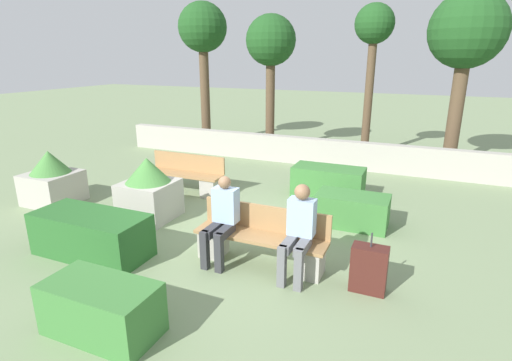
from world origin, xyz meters
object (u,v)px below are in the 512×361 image
object	(u,v)px
suitcase	(369,269)
tree_rightmost	(467,34)
person_seated_man	(222,216)
tree_leftmost	(203,32)
person_seated_woman	(299,228)
planter_corner_right	(52,179)
tree_center_right	(374,34)
planter_corner_left	(149,190)
tree_center_left	(271,44)
bench_left_side	(185,178)
bench_front	(261,242)

from	to	relation	value
suitcase	tree_rightmost	bearing A→B (deg)	81.13
person_seated_man	tree_leftmost	xyz separation A→B (m)	(-4.70, 7.61, 3.08)
person_seated_man	tree_leftmost	distance (m)	9.46
person_seated_woman	planter_corner_right	xyz separation A→B (m)	(-5.78, 0.82, -0.24)
tree_rightmost	tree_center_right	bearing A→B (deg)	176.59
person_seated_man	planter_corner_left	bearing A→B (deg)	155.59
tree_center_left	planter_corner_left	bearing A→B (deg)	-90.00
bench_left_side	suitcase	xyz separation A→B (m)	(4.55, -2.52, -0.01)
planter_corner_left	tree_center_left	bearing A→B (deg)	90.00
bench_left_side	tree_leftmost	bearing A→B (deg)	110.74
bench_front	tree_leftmost	world-z (taller)	tree_leftmost
bench_left_side	tree_rightmost	xyz separation A→B (m)	(5.72, 4.98, 3.25)
tree_leftmost	tree_center_right	distance (m)	5.66
tree_center_left	tree_center_right	xyz separation A→B (m)	(3.08, 0.29, 0.26)
planter_corner_left	bench_left_side	bearing A→B (deg)	98.16
planter_corner_right	suitcase	world-z (taller)	planter_corner_right
planter_corner_left	tree_rightmost	xyz separation A→B (m)	(5.49, 6.56, 3.02)
suitcase	tree_leftmost	xyz separation A→B (m)	(-6.90, 7.59, 3.49)
bench_left_side	planter_corner_right	distance (m)	2.81
tree_leftmost	bench_front	bearing A→B (deg)	-54.73
tree_center_left	tree_center_right	world-z (taller)	tree_center_right
bench_front	planter_corner_left	xyz separation A→B (m)	(-2.70, 0.82, 0.23)
person_seated_woman	planter_corner_left	world-z (taller)	person_seated_woman
planter_corner_right	tree_center_right	world-z (taller)	tree_center_right
bench_front	planter_corner_left	bearing A→B (deg)	163.17
bench_front	bench_left_side	distance (m)	3.78
tree_leftmost	person_seated_man	bearing A→B (deg)	-58.29
person_seated_woman	tree_leftmost	xyz separation A→B (m)	(-5.91, 7.60, 3.05)
tree_center_left	tree_rightmost	world-z (taller)	tree_rightmost
bench_left_side	person_seated_woman	distance (m)	4.39
planter_corner_left	planter_corner_right	world-z (taller)	planter_corner_left
person_seated_woman	tree_rightmost	distance (m)	8.32
tree_center_right	planter_corner_left	bearing A→B (deg)	-114.65
person_seated_woman	tree_center_left	size ratio (longest dim) A/B	0.32
planter_corner_right	suitcase	bearing A→B (deg)	-6.74
tree_center_left	planter_corner_right	bearing A→B (deg)	-110.48
person_seated_man	tree_rightmost	size ratio (longest dim) A/B	0.28
person_seated_man	tree_center_left	xyz separation A→B (m)	(-2.12, 7.38, 2.66)
planter_corner_right	tree_center_right	size ratio (longest dim) A/B	0.26
person_seated_woman	tree_center_left	bearing A→B (deg)	114.33
tree_center_right	planter_corner_right	bearing A→B (deg)	-128.90
tree_rightmost	bench_left_side	bearing A→B (deg)	-138.93
bench_front	planter_corner_right	xyz separation A→B (m)	(-5.14, 0.68, 0.18)
person_seated_man	tree_center_right	xyz separation A→B (m)	(0.96, 7.67, 2.92)
tree_center_left	suitcase	bearing A→B (deg)	-59.56
suitcase	tree_center_left	world-z (taller)	tree_center_left
tree_leftmost	bench_left_side	bearing A→B (deg)	-65.08
tree_center_right	bench_front	bearing A→B (deg)	-92.90
tree_center_left	tree_rightmost	xyz separation A→B (m)	(5.49, 0.15, 0.20)
tree_center_right	tree_rightmost	world-z (taller)	tree_rightmost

